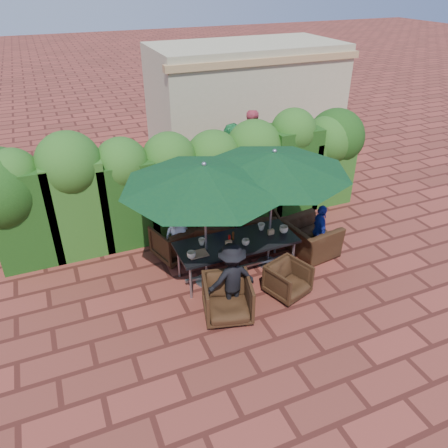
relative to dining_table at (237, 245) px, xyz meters
name	(u,v)px	position (x,y,z in m)	size (l,w,h in m)	color
ground	(234,281)	(-0.13, -0.20, -0.67)	(80.00, 80.00, 0.00)	maroon
dining_table	(237,245)	(0.00, 0.00, 0.00)	(2.30, 0.90, 0.75)	black
umbrella_left	(204,176)	(-0.62, -0.01, 1.54)	(2.91, 2.91, 2.46)	gray
umbrella_right	(274,162)	(0.73, 0.06, 1.54)	(2.82, 2.82, 2.46)	gray
chair_far_left	(175,240)	(-0.92, 1.03, -0.28)	(0.77, 0.73, 0.80)	black
chair_far_mid	(214,233)	(-0.08, 0.97, -0.26)	(0.81, 0.76, 0.83)	black
chair_far_right	(258,225)	(0.92, 0.90, -0.26)	(0.80, 0.75, 0.83)	black
chair_near_left	(227,297)	(-0.63, -1.04, -0.27)	(0.79, 0.74, 0.82)	black
chair_near_right	(288,279)	(0.62, -0.92, -0.33)	(0.67, 0.62, 0.69)	black
chair_end_right	(310,233)	(1.73, 0.11, -0.21)	(1.06, 0.69, 0.92)	black
adult_far_left	(178,236)	(-0.89, 0.90, -0.11)	(0.55, 0.33, 1.12)	silver
adult_far_mid	(219,222)	(0.01, 0.90, 0.01)	(0.49, 0.40, 1.37)	#1B2B97
adult_far_right	(250,217)	(0.80, 1.04, -0.11)	(0.54, 0.33, 1.12)	black
adult_near_left	(232,278)	(-0.50, -0.90, -0.01)	(0.85, 0.39, 1.33)	black
adult_end_right	(320,231)	(1.84, -0.05, -0.10)	(0.67, 0.34, 1.14)	#1B2B97
child_left	(196,234)	(-0.41, 1.13, -0.31)	(0.26, 0.21, 0.73)	#D0495D
child_right	(233,230)	(0.35, 0.98, -0.30)	(0.27, 0.22, 0.74)	#914596
pedestrian_a	(232,153)	(1.65, 3.96, 0.17)	(1.58, 0.56, 1.69)	#258842
pedestrian_b	(250,143)	(2.32, 4.23, 0.27)	(0.91, 0.55, 1.89)	#D0495D
pedestrian_c	(286,147)	(3.34, 3.95, 0.11)	(1.01, 0.46, 1.57)	gray
cup_a	(191,255)	(-0.97, -0.18, 0.14)	(0.16, 0.16, 0.13)	beige
cup_b	(202,242)	(-0.65, 0.15, 0.14)	(0.13, 0.13, 0.12)	beige
cup_c	(246,242)	(0.10, -0.17, 0.13)	(0.15, 0.15, 0.12)	beige
cup_d	(261,227)	(0.62, 0.20, 0.14)	(0.14, 0.14, 0.13)	beige
cup_e	(284,229)	(0.97, -0.06, 0.14)	(0.18, 0.18, 0.14)	beige
ketchup_bottle	(229,239)	(-0.15, 0.01, 0.16)	(0.04, 0.04, 0.17)	#B20C0A
sauce_bottle	(233,236)	(-0.04, 0.08, 0.16)	(0.04, 0.04, 0.17)	#4C230C
serving_tray	(198,254)	(-0.82, -0.12, 0.08)	(0.35, 0.25, 0.02)	#9D6E4C
number_block_left	(229,243)	(-0.20, -0.07, 0.13)	(0.12, 0.06, 0.10)	tan
number_block_right	(271,232)	(0.72, -0.02, 0.13)	(0.12, 0.06, 0.10)	tan
hedge_wall	(187,172)	(-0.24, 2.12, 0.68)	(9.10, 1.60, 2.58)	black
building	(245,95)	(3.37, 6.79, 0.93)	(6.20, 3.08, 3.20)	tan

